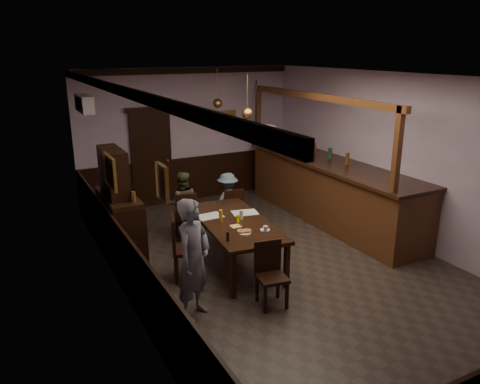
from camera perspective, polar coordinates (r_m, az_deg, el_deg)
room at (r=7.21m, az=5.46°, el=1.81°), size 5.01×8.01×3.01m
dining_table at (r=7.51m, az=-0.65°, el=-4.00°), size 1.22×2.29×0.75m
chair_far_left at (r=8.58m, az=-6.60°, el=-2.69°), size 0.48×0.48×0.91m
chair_far_right at (r=8.85m, az=-0.92°, el=-2.05°), size 0.43×0.43×0.88m
chair_near at (r=6.48m, az=3.69°, el=-9.53°), size 0.45×0.45×0.90m
chair_side at (r=7.14m, az=-7.14°, el=-6.43°), size 0.55×0.55×1.02m
person_standing at (r=6.07m, az=-5.70°, el=-8.17°), size 0.71×0.66×1.62m
person_seated_left at (r=8.80m, az=-7.04°, el=-1.42°), size 0.72×0.64×1.22m
person_seated_right at (r=9.07m, az=-1.53°, el=-1.08°), size 0.77×0.51×1.11m
newspaper_left at (r=7.69m, az=-3.74°, el=-2.96°), size 0.43×0.32×0.01m
newspaper_right at (r=7.84m, az=0.58°, el=-2.53°), size 0.47×0.38×0.01m
napkin at (r=7.27m, az=-0.54°, el=-4.17°), size 0.16×0.16×0.00m
saucer at (r=7.12m, az=3.07°, el=-4.63°), size 0.15×0.15×0.01m
coffee_cup at (r=7.07m, az=3.14°, el=-4.43°), size 0.09×0.09×0.07m
pastry_plate at (r=7.01m, az=0.50°, el=-4.97°), size 0.22×0.22×0.01m
pastry_ring_a at (r=6.98m, az=0.11°, el=-4.80°), size 0.13×0.13×0.04m
pastry_ring_b at (r=7.00m, az=0.90°, el=-4.75°), size 0.13×0.13×0.04m
soda_can at (r=7.39m, az=-0.20°, el=-3.32°), size 0.07×0.07×0.12m
beer_glass at (r=7.42m, az=-2.36°, el=-2.92°), size 0.06×0.06×0.20m
water_glass at (r=7.54m, az=0.17°, el=-2.78°), size 0.06×0.06×0.15m
pepper_mill at (r=6.71m, az=-1.50°, el=-5.43°), size 0.04×0.04×0.14m
sideboard at (r=8.02m, az=-14.51°, el=-2.70°), size 0.50×1.41×1.87m
bar_counter at (r=9.62m, az=10.96°, el=0.26°), size 1.07×4.62×2.59m
door_back at (r=10.46m, az=-10.73°, el=3.90°), size 0.90×0.06×2.10m
ac_unit at (r=8.88m, az=-18.45°, el=10.19°), size 0.20×0.85×0.30m
picture_left_small at (r=4.60m, az=-9.44°, el=1.17°), size 0.04×0.28×0.36m
picture_left_large at (r=6.96m, az=-15.56°, el=2.41°), size 0.04×0.62×0.48m
picture_back at (r=10.97m, az=-1.85°, el=8.79°), size 0.55×0.04×0.42m
pendant_iron at (r=6.37m, az=1.92°, el=6.96°), size 0.56×0.56×0.84m
pendant_brass_mid at (r=8.28m, az=0.88°, el=9.54°), size 0.20×0.20×0.81m
pendant_brass_far at (r=9.84m, az=-2.76°, el=10.74°), size 0.20×0.20×0.81m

